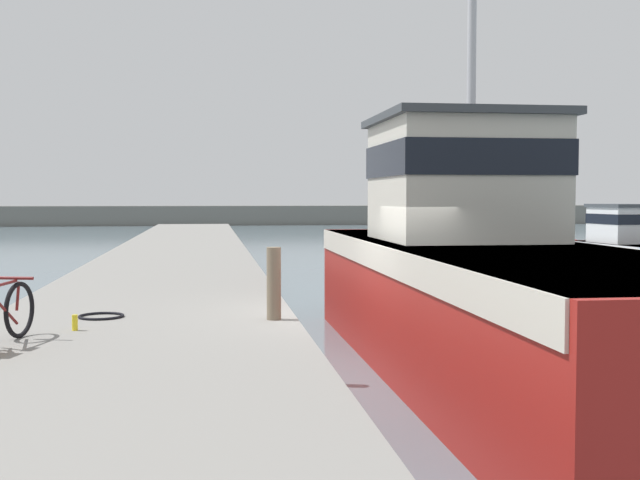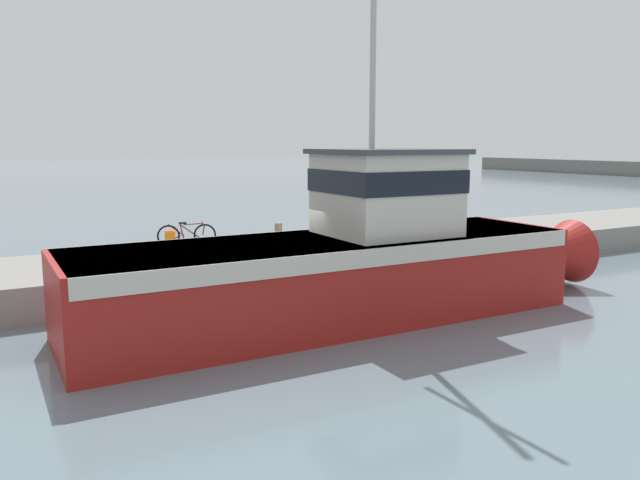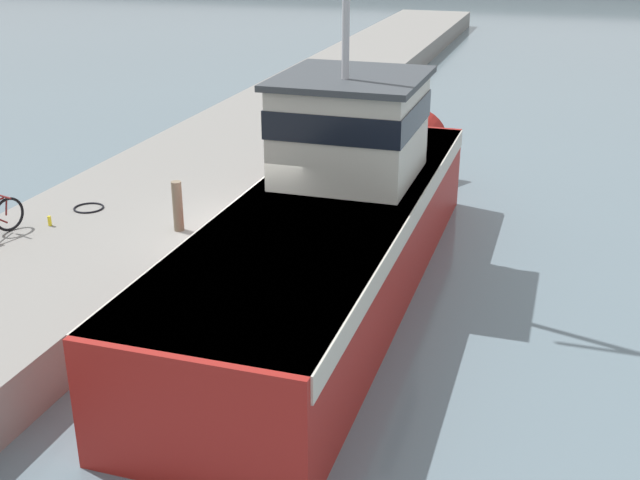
{
  "view_description": "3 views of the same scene",
  "coord_description": "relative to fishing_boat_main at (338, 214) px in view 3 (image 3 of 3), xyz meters",
  "views": [
    {
      "loc": [
        -2.31,
        -11.6,
        2.64
      ],
      "look_at": [
        -0.73,
        -0.2,
        2.02
      ],
      "focal_mm": 45.0,
      "sensor_mm": 36.0,
      "label": 1
    },
    {
      "loc": [
        14.0,
        -7.54,
        4.12
      ],
      "look_at": [
        0.34,
        -0.04,
        1.68
      ],
      "focal_mm": 35.0,
      "sensor_mm": 36.0,
      "label": 2
    },
    {
      "loc": [
        5.83,
        -13.83,
        6.84
      ],
      "look_at": [
        1.42,
        0.08,
        0.87
      ],
      "focal_mm": 45.0,
      "sensor_mm": 36.0,
      "label": 3
    }
  ],
  "objects": [
    {
      "name": "fishing_boat_main",
      "position": [
        0.0,
        0.0,
        0.0
      ],
      "size": [
        3.32,
        14.12,
        11.0
      ],
      "rotation": [
        0.0,
        0.0,
        -0.0
      ],
      "color": "maroon",
      "rests_on": "ground_plane"
    },
    {
      "name": "dock_pier",
      "position": [
        -5.04,
        -0.17,
        -0.96
      ],
      "size": [
        4.41,
        80.0,
        0.91
      ],
      "primitive_type": "cube",
      "color": "gray",
      "rests_on": "ground_plane"
    },
    {
      "name": "water_bottle_by_bike",
      "position": [
        -5.8,
        -1.12,
        -0.4
      ],
      "size": [
        0.07,
        0.07,
        0.21
      ],
      "primitive_type": "cylinder",
      "color": "yellow",
      "rests_on": "dock_pier"
    },
    {
      "name": "mooring_post",
      "position": [
        -3.17,
        -0.55,
        0.01
      ],
      "size": [
        0.2,
        0.2,
        1.03
      ],
      "primitive_type": "cylinder",
      "color": "#756651",
      "rests_on": "dock_pier"
    },
    {
      "name": "hose_coil",
      "position": [
        -5.62,
        -0.0,
        -0.48
      ],
      "size": [
        0.65,
        0.65,
        0.04
      ],
      "primitive_type": "torus",
      "color": "black",
      "rests_on": "dock_pier"
    },
    {
      "name": "ground_plane",
      "position": [
        -1.76,
        -0.17,
        -1.41
      ],
      "size": [
        320.0,
        320.0,
        0.0
      ],
      "primitive_type": "plane",
      "color": "slate"
    }
  ]
}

